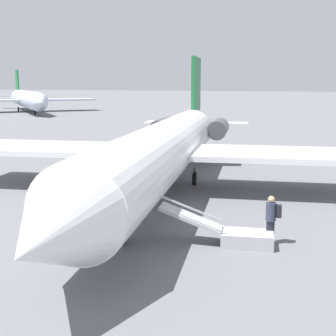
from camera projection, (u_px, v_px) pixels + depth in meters
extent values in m
plane|color=slate|center=(164.00, 193.00, 24.21)|extent=(600.00, 600.00, 0.00)
cylinder|color=white|center=(164.00, 151.00, 23.81)|extent=(24.17, 8.01, 2.89)
cone|color=white|center=(49.00, 235.00, 10.61)|extent=(3.71, 3.45, 2.83)
cone|color=white|center=(197.00, 126.00, 37.29)|extent=(4.28, 3.57, 2.83)
cube|color=#1E6B38|center=(196.00, 88.00, 36.02)|extent=(4.00, 1.10, 4.62)
cube|color=white|center=(196.00, 123.00, 36.91)|extent=(3.43, 8.27, 0.14)
cube|color=white|center=(293.00, 155.00, 23.86)|extent=(6.69, 10.89, 0.29)
cube|color=white|center=(54.00, 148.00, 26.18)|extent=(6.69, 10.89, 0.29)
cylinder|color=#4C4C51|center=(219.00, 129.00, 33.06)|extent=(3.67, 2.02, 1.30)
cylinder|color=#4C4C51|center=(162.00, 128.00, 33.79)|extent=(3.67, 2.02, 1.30)
cylinder|color=black|center=(122.00, 234.00, 16.57)|extent=(0.74, 0.33, 0.72)
cylinder|color=#4C4C51|center=(121.00, 221.00, 16.48)|extent=(0.13, 0.13, 0.22)
cylinder|color=black|center=(194.00, 178.00, 26.25)|extent=(0.74, 0.33, 0.72)
cylinder|color=#4C4C51|center=(195.00, 170.00, 26.17)|extent=(0.13, 0.13, 0.22)
cylinder|color=black|center=(149.00, 177.00, 26.71)|extent=(0.74, 0.33, 0.72)
cylinder|color=#4C4C51|center=(149.00, 169.00, 26.63)|extent=(0.13, 0.13, 0.22)
cylinder|color=silver|center=(27.00, 99.00, 91.18)|extent=(21.80, 22.92, 3.24)
cone|color=silver|center=(40.00, 102.00, 76.80)|extent=(4.76, 4.78, 3.18)
cone|color=silver|center=(18.00, 97.00, 105.84)|extent=(5.20, 5.25, 3.18)
cube|color=#1E6B38|center=(17.00, 82.00, 104.47)|extent=(3.30, 3.49, 5.19)
cube|color=silver|center=(18.00, 96.00, 105.43)|extent=(7.95, 7.63, 0.16)
cube|color=silver|center=(65.00, 100.00, 95.52)|extent=(12.25, 11.95, 0.32)
cylinder|color=black|center=(35.00, 113.00, 83.26)|extent=(0.70, 0.72, 0.80)
cylinder|color=#2D2D33|center=(35.00, 110.00, 83.16)|extent=(0.14, 0.14, 0.25)
cylinder|color=black|center=(33.00, 109.00, 94.69)|extent=(0.70, 0.72, 0.80)
cylinder|color=#2D2D33|center=(33.00, 107.00, 94.60)|extent=(0.14, 0.14, 0.25)
cylinder|color=black|center=(18.00, 109.00, 93.53)|extent=(0.70, 0.72, 0.80)
cylinder|color=#2D2D33|center=(18.00, 107.00, 93.43)|extent=(0.14, 0.14, 0.25)
cube|color=#B2B2B7|center=(247.00, 239.00, 16.38)|extent=(1.46, 1.99, 0.50)
cube|color=#B2B2B7|center=(191.00, 218.00, 16.62)|extent=(1.36, 2.38, 0.91)
cube|color=#B2B2B7|center=(189.00, 208.00, 16.10)|extent=(0.54, 2.18, 0.86)
cube|color=#23232D|center=(270.00, 232.00, 16.58)|extent=(0.26, 0.32, 0.85)
cylinder|color=#33384C|center=(271.00, 212.00, 16.45)|extent=(0.36, 0.36, 0.65)
sphere|color=tan|center=(271.00, 199.00, 16.37)|extent=(0.24, 0.24, 0.24)
cube|color=black|center=(279.00, 211.00, 16.39)|extent=(0.31, 0.24, 0.44)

